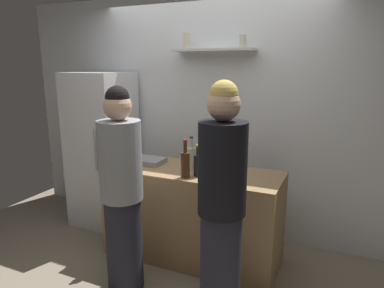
% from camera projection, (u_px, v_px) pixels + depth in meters
% --- Properties ---
extents(ground_plane, '(5.28, 5.28, 0.00)m').
position_uv_depth(ground_plane, '(156.00, 283.00, 2.99)').
color(ground_plane, gray).
extents(back_wall_assembly, '(4.80, 0.32, 2.60)m').
position_uv_depth(back_wall_assembly, '(210.00, 116.00, 3.80)').
color(back_wall_assembly, white).
rests_on(back_wall_assembly, ground).
extents(refrigerator, '(0.64, 0.66, 1.77)m').
position_uv_depth(refrigerator, '(103.00, 150.00, 4.02)').
color(refrigerator, white).
rests_on(refrigerator, ground).
extents(counter, '(1.67, 0.63, 0.89)m').
position_uv_depth(counter, '(192.00, 214.00, 3.32)').
color(counter, '#9E7A51').
rests_on(counter, ground).
extents(baking_pan, '(0.34, 0.24, 0.05)m').
position_uv_depth(baking_pan, '(147.00, 161.00, 3.44)').
color(baking_pan, gray).
rests_on(baking_pan, counter).
extents(utensil_holder, '(0.11, 0.11, 0.20)m').
position_uv_depth(utensil_holder, '(204.00, 161.00, 3.32)').
color(utensil_holder, '#B2B2B7').
rests_on(utensil_holder, counter).
extents(wine_bottle_pale_glass, '(0.08, 0.08, 0.31)m').
position_uv_depth(wine_bottle_pale_glass, '(191.00, 157.00, 3.23)').
color(wine_bottle_pale_glass, '#B2BFB2').
rests_on(wine_bottle_pale_glass, counter).
extents(wine_bottle_green_glass, '(0.07, 0.07, 0.30)m').
position_uv_depth(wine_bottle_green_glass, '(126.00, 158.00, 3.21)').
color(wine_bottle_green_glass, '#19471E').
rests_on(wine_bottle_green_glass, counter).
extents(wine_bottle_dark_glass, '(0.07, 0.07, 0.29)m').
position_uv_depth(wine_bottle_dark_glass, '(198.00, 164.00, 3.03)').
color(wine_bottle_dark_glass, black).
rests_on(wine_bottle_dark_glass, counter).
extents(wine_bottle_amber_glass, '(0.08, 0.08, 0.34)m').
position_uv_depth(wine_bottle_amber_glass, '(185.00, 164.00, 2.98)').
color(wine_bottle_amber_glass, '#472814').
rests_on(wine_bottle_amber_glass, counter).
extents(water_bottle_plastic, '(0.09, 0.09, 0.25)m').
position_uv_depth(water_bottle_plastic, '(226.00, 157.00, 3.26)').
color(water_bottle_plastic, silver).
rests_on(water_bottle_plastic, counter).
extents(person_grey_hoodie, '(0.34, 0.34, 1.70)m').
position_uv_depth(person_grey_hoodie, '(122.00, 193.00, 2.76)').
color(person_grey_hoodie, '#262633').
rests_on(person_grey_hoodie, ground).
extents(person_blonde, '(0.34, 0.34, 1.76)m').
position_uv_depth(person_blonde, '(222.00, 206.00, 2.42)').
color(person_blonde, '#262633').
rests_on(person_blonde, ground).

